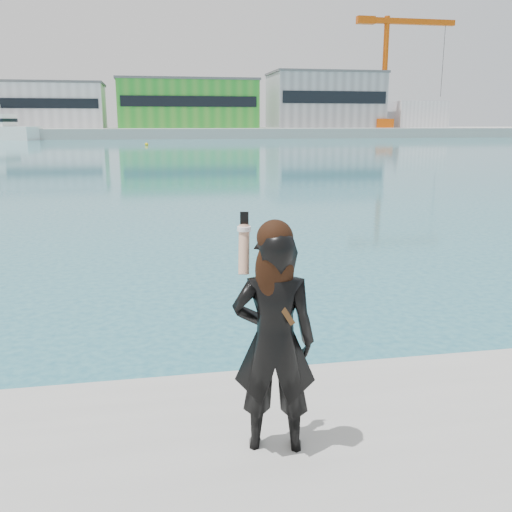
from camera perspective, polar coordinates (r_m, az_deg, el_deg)
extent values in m
plane|color=#195C76|center=(5.44, 8.05, -22.74)|extent=(500.00, 500.00, 0.00)
cube|color=#9E9E99|center=(134.17, -10.39, 12.07)|extent=(320.00, 40.00, 2.00)
cube|color=silver|center=(133.77, -20.22, 13.85)|extent=(24.00, 15.00, 9.00)
cube|color=black|center=(126.28, -20.79, 14.09)|extent=(22.80, 0.20, 1.98)
cube|color=#59595B|center=(133.97, -20.39, 15.87)|extent=(24.48, 15.30, 0.50)
cube|color=green|center=(132.54, -6.91, 14.77)|extent=(30.00, 16.00, 10.00)
cube|color=black|center=(124.48, -6.64, 15.11)|extent=(28.50, 0.20, 2.20)
cube|color=#59595B|center=(132.80, -6.98, 17.03)|extent=(30.60, 16.32, 0.50)
cube|color=gray|center=(138.59, 6.87, 15.11)|extent=(25.00, 15.00, 12.00)
cube|color=black|center=(131.39, 7.91, 15.45)|extent=(23.75, 0.20, 2.64)
cube|color=#59595B|center=(138.95, 6.95, 17.68)|extent=(25.50, 15.30, 0.50)
cube|color=silver|center=(144.82, 15.65, 13.45)|extent=(12.00, 10.00, 6.00)
cube|color=#D3500C|center=(137.02, 12.50, 12.83)|extent=(4.00, 4.00, 2.00)
cylinder|color=#D3500C|center=(137.53, 12.76, 17.83)|extent=(1.20, 1.20, 22.00)
cube|color=#D3500C|center=(141.17, 15.39, 21.66)|extent=(20.00, 1.20, 1.20)
cube|color=#D3500C|center=(136.90, 10.92, 22.16)|extent=(4.00, 1.60, 1.60)
cylinder|color=black|center=(143.74, 18.20, 18.10)|extent=(0.10, 0.10, 16.00)
cylinder|color=silver|center=(127.36, -0.17, 14.48)|extent=(0.16, 0.16, 8.00)
cube|color=red|center=(127.60, 0.11, 16.00)|extent=(1.20, 0.04, 0.80)
sphere|color=yellow|center=(83.57, -10.89, 10.79)|extent=(0.50, 0.50, 0.50)
imported|color=black|center=(4.16, 1.83, -8.64)|extent=(0.68, 0.52, 1.66)
sphere|color=black|center=(3.92, 1.91, 1.83)|extent=(0.25, 0.25, 0.25)
ellipsoid|color=black|center=(3.92, 1.89, -1.33)|extent=(0.28, 0.14, 0.44)
cylinder|color=tan|center=(4.07, -1.21, 0.65)|extent=(0.12, 0.21, 0.36)
cylinder|color=white|center=(4.08, -1.20, 2.75)|extent=(0.10, 0.10, 0.03)
cube|color=black|center=(4.11, -1.17, 3.61)|extent=(0.06, 0.03, 0.12)
cube|color=#4C2D14|center=(3.97, 2.30, -4.64)|extent=(0.23, 0.07, 0.34)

